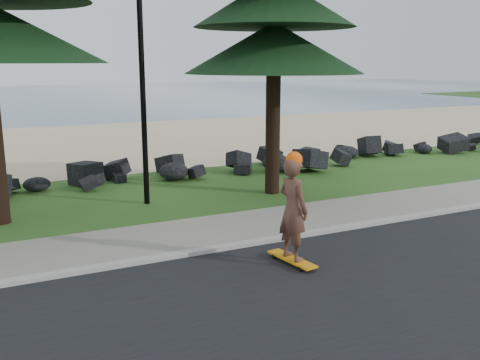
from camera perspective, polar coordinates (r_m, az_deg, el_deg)
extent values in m
plane|color=#285019|center=(11.21, -5.25, -6.31)|extent=(160.00, 160.00, 0.00)
cube|color=black|center=(7.50, 7.59, -16.25)|extent=(160.00, 7.00, 0.02)
cube|color=#A8A497|center=(10.40, -3.48, -7.51)|extent=(160.00, 0.20, 0.10)
cube|color=gray|center=(11.37, -5.62, -5.83)|extent=(160.00, 2.00, 0.08)
cube|color=beige|center=(24.98, -17.19, 3.66)|extent=(160.00, 15.00, 0.01)
cube|color=#3F6178|center=(61.16, -22.69, 8.18)|extent=(160.00, 58.00, 0.01)
cylinder|color=black|center=(13.66, -10.52, 13.96)|extent=(0.14, 0.14, 8.00)
cube|color=orange|center=(9.83, 5.55, -8.40)|extent=(0.44, 1.14, 0.04)
imported|color=brown|center=(9.54, 5.67, -3.10)|extent=(0.54, 0.73, 1.85)
sphere|color=#FF590E|center=(9.34, 5.79, 2.15)|extent=(0.30, 0.30, 0.30)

